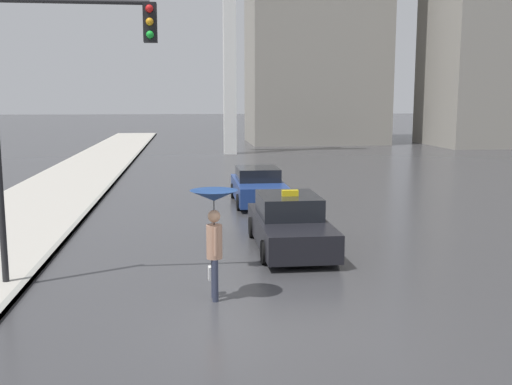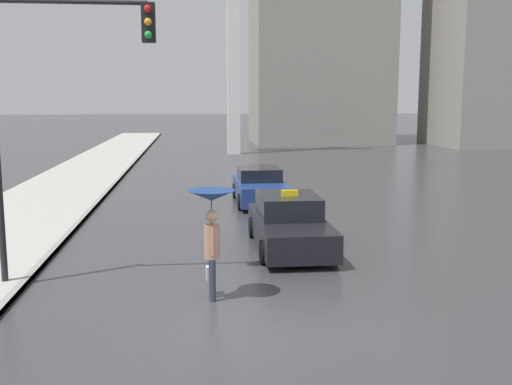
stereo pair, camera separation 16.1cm
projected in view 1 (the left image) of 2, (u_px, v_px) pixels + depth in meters
name	position (u px, v px, depth m)	size (l,w,h in m)	color
ground_plane	(280.00, 330.00, 10.53)	(300.00, 300.00, 0.00)	#38383A
taxi	(289.00, 224.00, 16.23)	(1.91, 4.68, 1.61)	black
sedan_red	(258.00, 187.00, 23.25)	(1.91, 4.43, 1.38)	navy
pedestrian_with_umbrella	(214.00, 216.00, 11.86)	(0.95, 0.95, 2.25)	#2D3347
traffic_light	(57.00, 84.00, 12.39)	(3.43, 0.38, 6.29)	black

